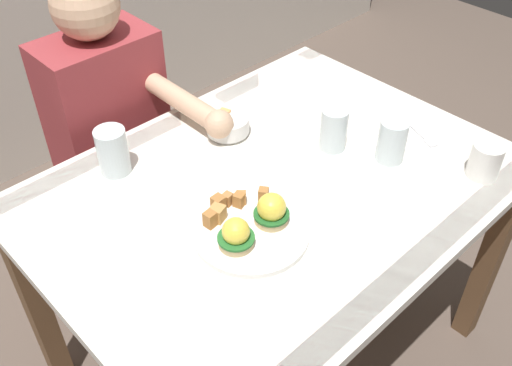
# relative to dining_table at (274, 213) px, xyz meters

# --- Properties ---
(ground_plane) EXTENTS (6.00, 6.00, 0.00)m
(ground_plane) POSITION_rel_dining_table_xyz_m (0.00, 0.00, -0.63)
(ground_plane) COLOR brown
(dining_table) EXTENTS (1.20, 0.90, 0.74)m
(dining_table) POSITION_rel_dining_table_xyz_m (0.00, 0.00, 0.00)
(dining_table) COLOR white
(dining_table) RESTS_ON ground_plane
(eggs_benedict_plate) EXTENTS (0.27, 0.27, 0.09)m
(eggs_benedict_plate) POSITION_rel_dining_table_xyz_m (-0.17, -0.09, 0.13)
(eggs_benedict_plate) COLOR white
(eggs_benedict_plate) RESTS_ON dining_table
(fruit_bowl) EXTENTS (0.12, 0.12, 0.06)m
(fruit_bowl) POSITION_rel_dining_table_xyz_m (0.06, 0.24, 0.14)
(fruit_bowl) COLOR white
(fruit_bowl) RESTS_ON dining_table
(coffee_mug) EXTENTS (0.11, 0.08, 0.09)m
(coffee_mug) POSITION_rel_dining_table_xyz_m (0.41, -0.34, 0.16)
(coffee_mug) COLOR white
(coffee_mug) RESTS_ON dining_table
(fork) EXTENTS (0.07, 0.15, 0.00)m
(fork) POSITION_rel_dining_table_xyz_m (0.45, -0.13, 0.11)
(fork) COLOR silver
(fork) RESTS_ON dining_table
(water_glass_near) EXTENTS (0.07, 0.07, 0.12)m
(water_glass_near) POSITION_rel_dining_table_xyz_m (0.29, -0.14, 0.16)
(water_glass_near) COLOR silver
(water_glass_near) RESTS_ON dining_table
(water_glass_far) EXTENTS (0.07, 0.07, 0.12)m
(water_glass_far) POSITION_rel_dining_table_xyz_m (0.22, 0.00, 0.16)
(water_glass_far) COLOR silver
(water_glass_far) RESTS_ON dining_table
(water_glass_extra) EXTENTS (0.08, 0.08, 0.13)m
(water_glass_extra) POSITION_rel_dining_table_xyz_m (-0.26, 0.32, 0.16)
(water_glass_extra) COLOR silver
(water_glass_extra) RESTS_ON dining_table
(diner_person) EXTENTS (0.34, 0.54, 1.14)m
(diner_person) POSITION_rel_dining_table_xyz_m (-0.10, 0.60, 0.02)
(diner_person) COLOR #33333D
(diner_person) RESTS_ON ground_plane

